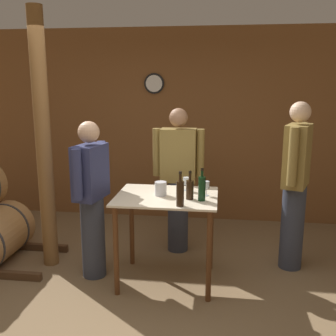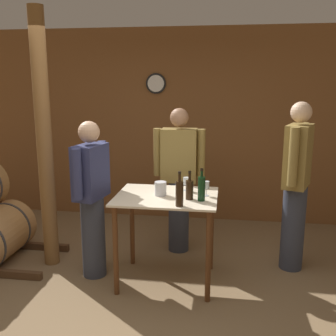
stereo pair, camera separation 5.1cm
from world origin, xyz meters
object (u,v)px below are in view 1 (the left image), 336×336
Objects in this scene: wine_bottle_center at (202,188)px; wine_glass_near_left at (186,181)px; wooden_post at (43,143)px; wine_bottle_far_left at (180,193)px; wine_glass_near_center at (206,185)px; wine_bottle_left at (190,189)px; person_visitor_with_scarf at (178,177)px; ice_bucket at (161,189)px; person_visitor_bearded at (295,183)px; person_host at (92,197)px.

wine_bottle_center is 2.21× the size of wine_glass_near_left.
wine_bottle_far_left is (1.48, -0.52, -0.33)m from wooden_post.
wine_bottle_left is at bearing -137.18° from wine_glass_near_center.
person_visitor_with_scarf is at bearing 103.25° from wine_bottle_left.
person_visitor_bearded reaches higher than ice_bucket.
wine_bottle_far_left is 0.23m from wine_bottle_left.
wooden_post is 1.74m from wine_glass_near_center.
person_visitor_bearded is at bearing 25.40° from wine_glass_near_center.
person_host reaches higher than wine_bottle_far_left.
wooden_post reaches higher than wine_glass_near_center.
wine_glass_near_left is at bearing 42.27° from ice_bucket.
wine_glass_near_center is (0.22, 0.36, -0.02)m from wine_bottle_far_left.
wooden_post reaches higher than wine_bottle_far_left.
wine_bottle_far_left is at bearing -107.12° from wine_bottle_left.
wine_bottle_far_left reaches higher than wine_bottle_center.
wine_glass_near_center is at bearing 1.66° from person_host.
wine_bottle_far_left is 0.38m from ice_bucket.
wine_bottle_far_left is 0.99m from person_host.
person_host reaches higher than wine_glass_near_center.
wine_bottle_center is at bearing 46.37° from wine_bottle_far_left.
wine_bottle_center is 0.18× the size of person_visitor_with_scarf.
ice_bucket is 0.08× the size of person_host.
wooden_post is at bearing 168.67° from wine_bottle_center.
wooden_post is 2.65m from person_visitor_bearded.
person_visitor_with_scarf reaches higher than wine_bottle_center.
person_host is (0.56, -0.20, -0.51)m from wooden_post.
ice_bucket is (-0.40, 0.12, -0.05)m from wine_bottle_center.
wooden_post is 19.99× the size of ice_bucket.
wine_bottle_far_left is at bearing -82.92° from person_visitor_with_scarf.
person_visitor_bearded is at bearing 32.44° from wine_bottle_center.
wine_glass_near_center is at bearing 6.76° from ice_bucket.
person_host reaches higher than ice_bucket.
person_visitor_with_scarf is at bearing 97.08° from wine_bottle_far_left.
wine_bottle_center is (0.18, 0.19, -0.00)m from wine_bottle_far_left.
wine_glass_near_left is 1.02× the size of ice_bucket.
person_visitor_with_scarf reaches higher than wine_glass_near_left.
wooden_post is 0.78m from person_host.
wine_bottle_far_left is at bearing -121.16° from wine_glass_near_center.
wine_bottle_left is 0.16× the size of person_visitor_with_scarf.
person_visitor_bearded is at bearing 19.74° from ice_bucket.
wine_bottle_far_left is 2.19× the size of wine_glass_near_center.
wooden_post is 1.34m from ice_bucket.
ice_bucket is at bearing 125.75° from wine_bottle_far_left.
wine_bottle_center is 1.12m from person_host.
wine_bottle_left is 2.00× the size of ice_bucket.
wooden_post is at bearing 170.24° from ice_bucket.
wine_glass_near_center reaches higher than ice_bucket.
wine_bottle_center is at bearing -11.33° from wooden_post.
wine_bottle_center is 0.17m from wine_glass_near_center.
wine_bottle_left is at bearing 165.01° from wine_bottle_center.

